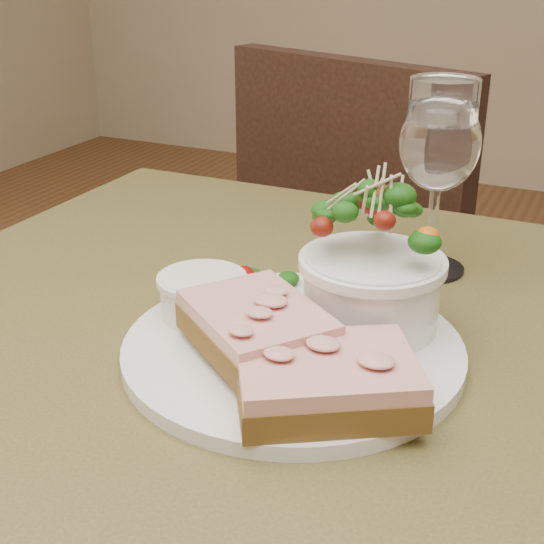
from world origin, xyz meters
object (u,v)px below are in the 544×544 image
at_px(salad_bowl, 373,259).
at_px(wine_glass, 439,149).
at_px(ramekin, 202,294).
at_px(sandwich_front, 327,380).
at_px(dinner_plate, 293,349).
at_px(sandwich_back, 257,326).
at_px(chair_far, 392,382).
at_px(cafe_table, 277,457).

bearing_deg(salad_bowl, wine_glass, 86.34).
relative_size(ramekin, salad_bowl, 0.55).
height_order(ramekin, salad_bowl, salad_bowl).
xyz_separation_m(sandwich_front, ramekin, (-0.14, 0.08, 0.00)).
xyz_separation_m(dinner_plate, wine_glass, (0.06, 0.21, 0.12)).
relative_size(sandwich_back, wine_glass, 0.83).
relative_size(dinner_plate, salad_bowl, 2.13).
distance_m(chair_far, ramekin, 0.85).
bearing_deg(salad_bowl, sandwich_front, -85.82).
height_order(cafe_table, dinner_plate, dinner_plate).
height_order(sandwich_back, salad_bowl, salad_bowl).
xyz_separation_m(dinner_plate, salad_bowl, (0.05, 0.05, 0.07)).
relative_size(dinner_plate, wine_glass, 1.54).
relative_size(cafe_table, sandwich_front, 5.26).
distance_m(salad_bowl, wine_glass, 0.17).
height_order(sandwich_back, wine_glass, wine_glass).
xyz_separation_m(sandwich_back, ramekin, (-0.07, 0.04, -0.00)).
xyz_separation_m(cafe_table, ramekin, (-0.08, 0.01, 0.13)).
height_order(dinner_plate, ramekin, ramekin).
xyz_separation_m(ramekin, wine_glass, (0.14, 0.20, 0.09)).
relative_size(sandwich_front, ramekin, 2.18).
bearing_deg(sandwich_back, wine_glass, 109.89).
distance_m(chair_far, wine_glass, 0.78).
bearing_deg(cafe_table, dinner_plate, 15.72).
height_order(sandwich_front, sandwich_back, sandwich_back).
bearing_deg(sandwich_front, dinner_plate, 97.98).
bearing_deg(ramekin, salad_bowl, 17.51).
relative_size(dinner_plate, sandwich_back, 1.87).
bearing_deg(cafe_table, chair_far, 97.13).
bearing_deg(salad_bowl, sandwich_back, -127.43).
xyz_separation_m(cafe_table, sandwich_front, (0.07, -0.06, 0.13)).
bearing_deg(cafe_table, wine_glass, 72.67).
xyz_separation_m(dinner_plate, sandwich_back, (-0.02, -0.03, 0.03)).
bearing_deg(wine_glass, chair_far, 107.53).
xyz_separation_m(chair_far, sandwich_back, (0.08, -0.74, 0.49)).
bearing_deg(chair_far, sandwich_back, 115.42).
height_order(cafe_table, wine_glass, wine_glass).
bearing_deg(salad_bowl, cafe_table, -135.10).
bearing_deg(wine_glass, ramekin, -125.55).
distance_m(dinner_plate, sandwich_front, 0.09).
distance_m(sandwich_back, salad_bowl, 0.11).
relative_size(cafe_table, sandwich_back, 5.54).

